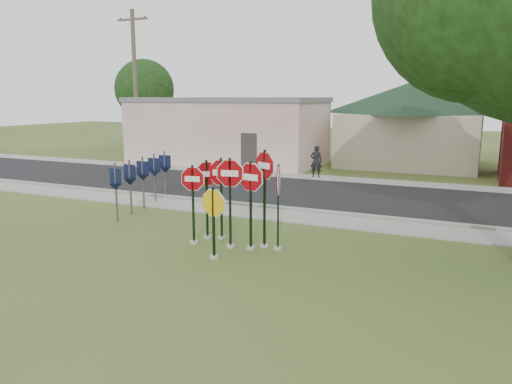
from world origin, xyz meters
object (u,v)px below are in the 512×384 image
at_px(utility_pole_near, 135,85).
at_px(pedestrian, 316,161).
at_px(stop_sign_yellow, 213,215).
at_px(stop_sign_center, 230,190).
at_px(stop_sign_left, 193,195).

bearing_deg(utility_pole_near, pedestrian, -4.40).
bearing_deg(stop_sign_yellow, utility_pole_near, 133.38).
bearing_deg(stop_sign_center, stop_sign_left, -175.93).
relative_size(stop_sign_left, utility_pole_near, 0.25).
xyz_separation_m(stop_sign_left, pedestrian, (-0.53, 12.92, -0.55)).
relative_size(stop_sign_center, pedestrian, 1.59).
distance_m(stop_sign_center, pedestrian, 12.98).
bearing_deg(stop_sign_left, stop_sign_center, 4.07).
xyz_separation_m(stop_sign_left, utility_pole_near, (-12.80, 13.87, 3.52)).
bearing_deg(pedestrian, stop_sign_yellow, 83.18).
relative_size(stop_sign_center, utility_pole_near, 0.28).
height_order(stop_sign_center, utility_pole_near, utility_pole_near).
bearing_deg(stop_sign_yellow, stop_sign_center, 93.52).
bearing_deg(stop_sign_left, stop_sign_yellow, -38.48).
relative_size(stop_sign_center, stop_sign_yellow, 1.33).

